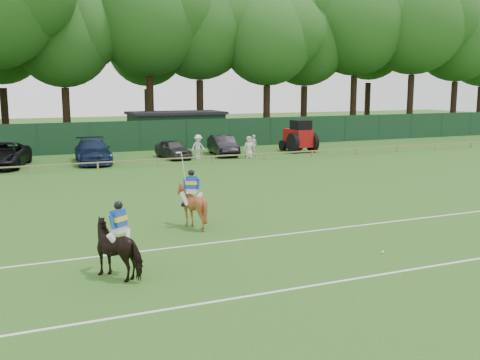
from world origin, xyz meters
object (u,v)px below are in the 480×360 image
suv_black (3,155)px  sedan_navy (93,151)px  horse_dark (120,249)px  estate_black (223,145)px  horse_chestnut (192,206)px  tractor (299,137)px  spectator_right (249,147)px  spectator_left (198,147)px  utility_shed (176,128)px  spectator_mid (253,145)px  polo_ball (383,252)px  hatch_grey (173,149)px

suv_black → sedan_navy: size_ratio=1.02×
horse_dark → estate_black: horse_dark is taller
horse_chestnut → tractor: size_ratio=0.54×
horse_chestnut → spectator_right: horse_chestnut is taller
spectator_left → utility_shed: (1.25, 9.50, 0.65)m
horse_dark → spectator_left: bearing=-151.4°
spectator_left → spectator_right: 3.79m
spectator_left → utility_shed: bearing=67.7°
horse_dark → horse_chestnut: bearing=-166.4°
horse_chestnut → sedan_navy: horse_chestnut is taller
horse_dark → horse_chestnut: 5.81m
horse_dark → utility_shed: 35.17m
spectator_right → tractor: tractor is taller
suv_black → sedan_navy: bearing=12.8°
horse_dark → spectator_left: (10.62, 23.61, 0.08)m
horse_chestnut → spectator_mid: horse_chestnut is taller
sedan_navy → polo_ball: size_ratio=63.29×
suv_black → tractor: bearing=14.3°
spectator_left → spectator_right: (3.61, -1.13, -0.07)m
spectator_left → horse_dark: bearing=-129.0°
horse_dark → hatch_grey: (8.97, 24.53, -0.12)m
horse_chestnut → estate_black: horse_chestnut is taller
tractor → estate_black: bearing=176.0°
spectator_left → spectator_right: bearing=-32.1°
spectator_mid → polo_ball: bearing=-132.4°
estate_black → utility_shed: (-1.20, 8.32, 0.77)m
tractor → sedan_navy: bearing=179.5°
horse_dark → spectator_mid: (15.08, 23.52, 0.00)m
estate_black → utility_shed: utility_shed is taller
estate_black → spectator_right: bearing=-55.0°
spectator_left → suv_black: bearing=161.5°
hatch_grey → tractor: size_ratio=1.31×
horse_dark → spectator_mid: spectator_mid is taller
horse_chestnut → spectator_left: bearing=-83.1°
spectator_left → polo_ball: (-2.39, -24.84, -0.84)m
polo_ball → hatch_grey: bearing=88.4°
horse_dark → spectator_right: size_ratio=1.18×
utility_shed → sedan_navy: bearing=-135.0°
suv_black → polo_ball: bearing=-52.6°
horse_dark → horse_chestnut: horse_chestnut is taller
suv_black → spectator_mid: (17.76, -0.96, -0.00)m
hatch_grey → polo_ball: 25.78m
horse_dark → spectator_mid: 27.94m
horse_dark → sedan_navy: size_ratio=0.34×
sedan_navy → spectator_right: 11.29m
sedan_navy → spectator_left: size_ratio=3.22×
utility_shed → tractor: utility_shed is taller
spectator_mid → polo_ball: 25.69m
horse_dark → polo_ball: 8.36m
suv_black → spectator_mid: bearing=11.3°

